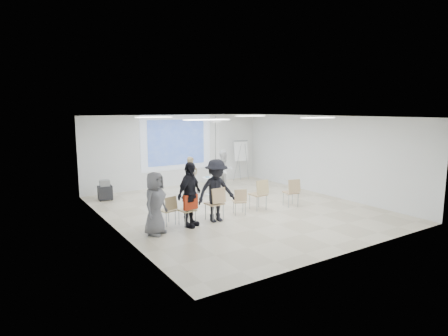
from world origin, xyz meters
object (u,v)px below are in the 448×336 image
av_cart (105,191)px  chair_right_far (292,190)px  player_left (191,175)px  pedestal_table (210,185)px  chair_left_mid (189,208)px  chair_far_left (169,208)px  chair_right_inner (260,192)px  audience_mid (216,187)px  flipchart_easel (241,151)px  player_right (224,168)px  chair_center (240,200)px  laptop (214,202)px  audience_outer (155,200)px  audience_left (190,190)px  chair_left_inner (216,201)px

av_cart → chair_right_far: bearing=-34.7°
player_left → av_cart: 3.15m
pedestal_table → chair_left_mid: chair_left_mid is taller
player_left → chair_far_left: (-2.08, -2.58, -0.37)m
chair_right_inner → chair_right_far: bearing=-12.5°
audience_mid → flipchart_easel: size_ratio=1.12×
chair_far_left → av_cart: (-0.70, 3.96, -0.16)m
player_right → chair_center: player_right is taller
laptop → audience_mid: bearing=75.8°
chair_right_inner → audience_outer: bearing=-175.0°
audience_left → flipchart_easel: (5.15, 4.83, 0.32)m
chair_far_left → player_left: bearing=38.6°
player_right → chair_left_inner: 4.03m
chair_right_far → chair_center: bearing=-172.0°
chair_right_inner → laptop: (-1.79, -0.11, -0.06)m
audience_left → audience_outer: bearing=154.4°
player_left → audience_mid: size_ratio=0.84×
chair_center → audience_left: bearing=-151.8°
chair_left_inner → chair_right_far: size_ratio=1.05×
player_left → chair_center: player_left is taller
flipchart_easel → av_cart: 6.39m
audience_mid → audience_outer: (-1.93, -0.11, -0.11)m
chair_right_inner → audience_outer: audience_outer is taller
chair_far_left → chair_center: 2.28m
chair_left_inner → av_cart: 4.76m
chair_left_inner → chair_right_inner: chair_right_inner is taller
player_left → chair_center: (0.19, -2.81, -0.38)m
player_left → av_cart: bearing=142.7°
chair_right_inner → audience_left: bearing=-174.6°
av_cart → audience_mid: bearing=-59.2°
flipchart_easel → chair_center: bearing=-117.4°
audience_mid → av_cart: 4.86m
audience_mid → av_cart: audience_mid is taller
chair_center → chair_right_far: chair_right_far is taller
player_right → av_cart: player_right is taller
pedestal_table → audience_outer: (-3.47, -3.10, 0.54)m
chair_center → flipchart_easel: (3.32, 4.64, 0.87)m
player_left → audience_left: audience_left is taller
chair_far_left → laptop: 1.36m
chair_center → audience_outer: (-2.88, -0.29, 0.44)m
chair_right_inner → chair_left_inner: bearing=-174.2°
player_right → audience_left: (-3.28, -3.33, 0.13)m
pedestal_table → audience_left: bearing=-128.8°
audience_outer → av_cart: (-0.09, 4.48, -0.59)m
laptop → chair_right_far: bearing=172.2°
player_right → laptop: player_right is taller
pedestal_table → player_right: (0.86, 0.33, 0.52)m
pedestal_table → chair_right_far: size_ratio=0.75×
pedestal_table → audience_mid: audience_mid is taller
chair_left_mid → chair_center: size_ratio=1.07×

